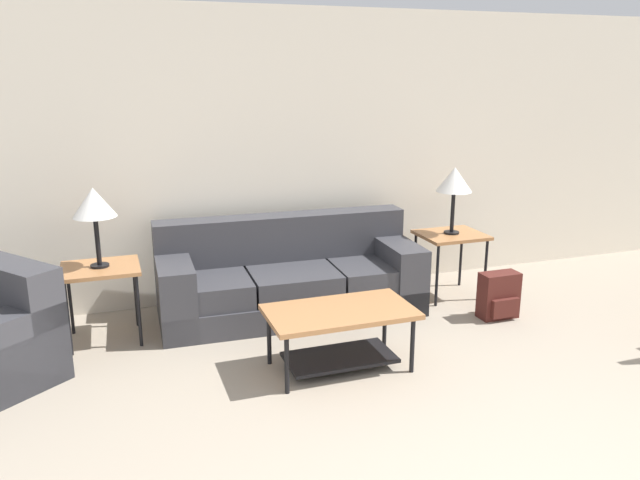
{
  "coord_description": "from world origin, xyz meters",
  "views": [
    {
      "loc": [
        -1.75,
        -1.38,
        2.05
      ],
      "look_at": [
        -0.24,
        2.95,
        0.8
      ],
      "focal_mm": 35.0,
      "sensor_mm": 36.0,
      "label": 1
    }
  ],
  "objects_px": {
    "couch": "(290,279)",
    "coffee_table": "(340,325)",
    "side_table_right": "(451,240)",
    "backpack": "(499,296)",
    "side_table_left": "(101,274)",
    "table_lamp_left": "(94,204)",
    "table_lamp_right": "(454,181)"
  },
  "relations": [
    {
      "from": "couch",
      "to": "side_table_right",
      "type": "bearing_deg",
      "value": -3.43
    },
    {
      "from": "table_lamp_right",
      "to": "side_table_left",
      "type": "bearing_deg",
      "value": 180.0
    },
    {
      "from": "side_table_right",
      "to": "backpack",
      "type": "relative_size",
      "value": 1.51
    },
    {
      "from": "backpack",
      "to": "table_lamp_left",
      "type": "bearing_deg",
      "value": 168.9
    },
    {
      "from": "backpack",
      "to": "coffee_table",
      "type": "bearing_deg",
      "value": -165.03
    },
    {
      "from": "side_table_right",
      "to": "coffee_table",
      "type": "bearing_deg",
      "value": -144.86
    },
    {
      "from": "couch",
      "to": "coffee_table",
      "type": "xyz_separation_m",
      "value": [
        0.03,
        -1.15,
        0.03
      ]
    },
    {
      "from": "coffee_table",
      "to": "table_lamp_left",
      "type": "xyz_separation_m",
      "value": [
        -1.56,
        1.06,
        0.76
      ]
    },
    {
      "from": "coffee_table",
      "to": "side_table_right",
      "type": "bearing_deg",
      "value": 35.14
    },
    {
      "from": "side_table_right",
      "to": "backpack",
      "type": "bearing_deg",
      "value": -79.29
    },
    {
      "from": "couch",
      "to": "side_table_right",
      "type": "height_order",
      "value": "couch"
    },
    {
      "from": "side_table_left",
      "to": "side_table_right",
      "type": "xyz_separation_m",
      "value": [
        3.07,
        0.0,
        0.0
      ]
    },
    {
      "from": "coffee_table",
      "to": "backpack",
      "type": "relative_size",
      "value": 2.59
    },
    {
      "from": "backpack",
      "to": "table_lamp_right",
      "type": "bearing_deg",
      "value": 100.71
    },
    {
      "from": "couch",
      "to": "table_lamp_right",
      "type": "relative_size",
      "value": 3.69
    },
    {
      "from": "side_table_left",
      "to": "side_table_right",
      "type": "height_order",
      "value": "same"
    },
    {
      "from": "couch",
      "to": "table_lamp_left",
      "type": "distance_m",
      "value": 1.73
    },
    {
      "from": "side_table_left",
      "to": "backpack",
      "type": "bearing_deg",
      "value": -11.1
    },
    {
      "from": "side_table_right",
      "to": "table_lamp_right",
      "type": "relative_size",
      "value": 0.98
    },
    {
      "from": "table_lamp_right",
      "to": "backpack",
      "type": "bearing_deg",
      "value": -79.29
    },
    {
      "from": "side_table_right",
      "to": "table_lamp_right",
      "type": "xyz_separation_m",
      "value": [
        -0.0,
        -0.0,
        0.55
      ]
    },
    {
      "from": "side_table_right",
      "to": "table_lamp_left",
      "type": "relative_size",
      "value": 0.98
    },
    {
      "from": "backpack",
      "to": "side_table_left",
      "type": "bearing_deg",
      "value": 168.9
    },
    {
      "from": "table_lamp_right",
      "to": "table_lamp_left",
      "type": "bearing_deg",
      "value": 180.0
    },
    {
      "from": "table_lamp_right",
      "to": "backpack",
      "type": "relative_size",
      "value": 1.54
    },
    {
      "from": "coffee_table",
      "to": "side_table_right",
      "type": "xyz_separation_m",
      "value": [
        1.5,
        1.06,
        0.21
      ]
    },
    {
      "from": "coffee_table",
      "to": "side_table_right",
      "type": "height_order",
      "value": "side_table_right"
    },
    {
      "from": "couch",
      "to": "table_lamp_right",
      "type": "xyz_separation_m",
      "value": [
        1.53,
        -0.09,
        0.79
      ]
    },
    {
      "from": "coffee_table",
      "to": "side_table_right",
      "type": "relative_size",
      "value": 1.71
    },
    {
      "from": "coffee_table",
      "to": "side_table_left",
      "type": "relative_size",
      "value": 1.71
    },
    {
      "from": "couch",
      "to": "side_table_left",
      "type": "height_order",
      "value": "couch"
    },
    {
      "from": "coffee_table",
      "to": "table_lamp_left",
      "type": "bearing_deg",
      "value": 145.89
    }
  ]
}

